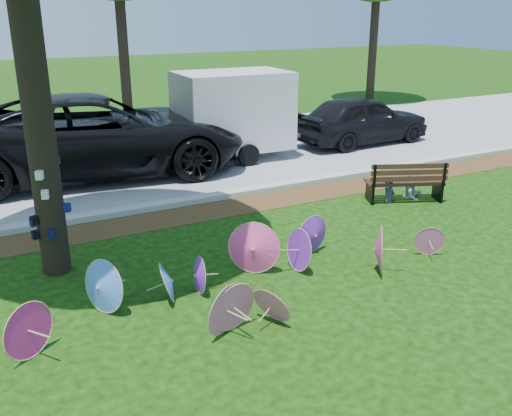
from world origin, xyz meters
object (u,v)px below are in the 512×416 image
Objects in this scene: dark_pickup at (362,120)px; park_bench at (404,181)px; parasol_pile at (242,272)px; black_van at (98,135)px; person_left at (390,178)px; cargo_trailer at (233,110)px; person_right at (415,172)px.

park_bench is (-2.62, -4.87, -0.30)m from dark_pickup.
parasol_pile is 0.98× the size of black_van.
person_left is at bearing 25.88° from parasol_pile.
dark_pickup reaches higher than parasol_pile.
parasol_pile is 5.55m from park_bench.
park_bench is at bearing 23.84° from parasol_pile.
cargo_trailer reaches higher than person_left.
person_right reaches higher than park_bench.
person_right is (0.35, 0.05, 0.13)m from park_bench.
cargo_trailer reaches higher than black_van.
person_right is at bearing -24.26° from person_left.
person_right is at bearing 31.34° from park_bench.
cargo_trailer is at bearing 100.09° from person_right.
person_left is (-2.97, -4.82, -0.20)m from dark_pickup.
dark_pickup is at bearing 42.73° from parasol_pile.
person_right is at bearing -124.76° from black_van.
person_left is (5.03, -5.10, -0.47)m from black_van.
cargo_trailer is at bearing 65.02° from parasol_pile.
cargo_trailer reaches higher than person_right.
parasol_pile is 4.15× the size of park_bench.
dark_pickup is 4.04× the size of person_left.
cargo_trailer reaches higher than dark_pickup.
black_van is at bearing 110.34° from person_left.
black_van is at bearing 85.88° from dark_pickup.
cargo_trailer is at bearing -84.29° from black_van.
park_bench is (1.67, -5.07, -0.90)m from cargo_trailer.
black_van is (-0.30, 7.39, 0.65)m from parasol_pile.
parasol_pile is 5.26m from person_left.
dark_pickup is (8.00, -0.28, -0.26)m from black_van.
person_right reaches higher than parasol_pile.
person_left is 0.70m from person_right.
parasol_pile is at bearing -132.96° from park_bench.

